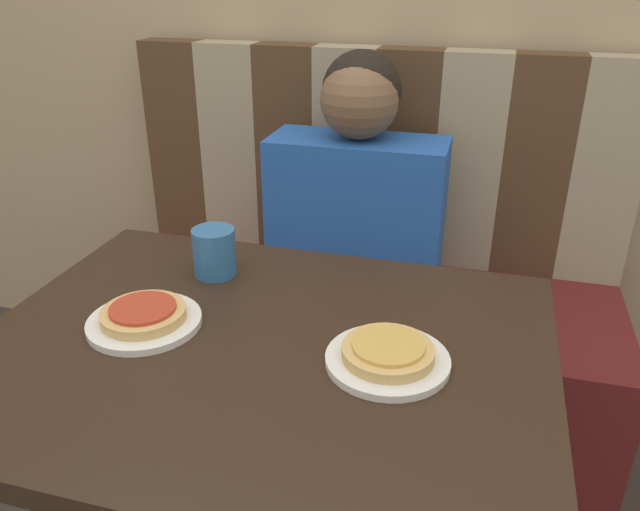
% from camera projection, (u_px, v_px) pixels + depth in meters
% --- Properties ---
extents(booth_seat, '(1.38, 0.55, 0.47)m').
position_uv_depth(booth_seat, '(352.00, 359.00, 1.79)').
color(booth_seat, '#5B1919').
rests_on(booth_seat, ground_plane).
extents(booth_backrest, '(1.38, 0.09, 0.59)m').
position_uv_depth(booth_backrest, '(375.00, 156.00, 1.76)').
color(booth_backrest, '#4C331E').
rests_on(booth_backrest, booth_seat).
extents(dining_table, '(0.89, 0.69, 0.73)m').
position_uv_depth(dining_table, '(263.00, 399.00, 1.01)').
color(dining_table, black).
rests_on(dining_table, ground_plane).
extents(person, '(0.44, 0.21, 0.61)m').
position_uv_depth(person, '(357.00, 183.00, 1.56)').
color(person, '#2356B2').
rests_on(person, booth_seat).
extents(plate_left, '(0.18, 0.18, 0.01)m').
position_uv_depth(plate_left, '(143.00, 323.00, 1.01)').
color(plate_left, white).
rests_on(plate_left, dining_table).
extents(plate_right, '(0.18, 0.18, 0.01)m').
position_uv_depth(plate_right, '(387.00, 362.00, 0.91)').
color(plate_right, white).
rests_on(plate_right, dining_table).
extents(pizza_left, '(0.14, 0.14, 0.02)m').
position_uv_depth(pizza_left, '(142.00, 315.00, 1.00)').
color(pizza_left, tan).
rests_on(pizza_left, plate_left).
extents(pizza_right, '(0.14, 0.14, 0.02)m').
position_uv_depth(pizza_right, '(387.00, 353.00, 0.91)').
color(pizza_right, tan).
rests_on(pizza_right, plate_right).
extents(drinking_cup, '(0.08, 0.08, 0.09)m').
position_uv_depth(drinking_cup, '(214.00, 252.00, 1.16)').
color(drinking_cup, '#2D669E').
rests_on(drinking_cup, dining_table).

